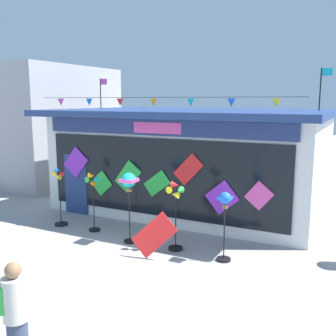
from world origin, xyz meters
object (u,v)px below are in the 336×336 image
(wind_spinner_left, at_px, (93,193))
(wind_spinner_right, at_px, (225,211))
(person_near_camera, at_px, (15,318))
(wind_spinner_far_left, at_px, (59,194))
(kite_shop_building, at_px, (194,158))
(wind_spinner_center_right, at_px, (175,206))
(wind_spinner_center_left, at_px, (129,186))
(display_kite_on_ground, at_px, (154,235))

(wind_spinner_left, distance_m, wind_spinner_right, 4.10)
(wind_spinner_right, relative_size, person_near_camera, 1.00)
(wind_spinner_far_left, relative_size, wind_spinner_left, 1.03)
(kite_shop_building, height_order, wind_spinner_center_right, kite_shop_building)
(wind_spinner_far_left, relative_size, wind_spinner_center_left, 0.94)
(wind_spinner_left, height_order, wind_spinner_center_right, wind_spinner_center_right)
(wind_spinner_center_right, bearing_deg, person_near_camera, -88.81)
(kite_shop_building, distance_m, wind_spinner_left, 4.29)
(wind_spinner_left, relative_size, wind_spinner_center_left, 0.91)
(wind_spinner_center_left, xyz_separation_m, wind_spinner_center_right, (1.32, 0.07, -0.40))
(wind_spinner_center_left, relative_size, wind_spinner_right, 1.14)
(wind_spinner_left, relative_size, wind_spinner_right, 1.03)
(wind_spinner_far_left, height_order, wind_spinner_left, wind_spinner_far_left)
(person_near_camera, bearing_deg, wind_spinner_center_right, -33.25)
(wind_spinner_center_left, bearing_deg, kite_shop_building, 89.52)
(wind_spinner_right, bearing_deg, person_near_camera, -103.55)
(wind_spinner_far_left, xyz_separation_m, wind_spinner_center_right, (3.99, -0.20, 0.19))
(wind_spinner_left, bearing_deg, wind_spinner_center_left, -11.73)
(wind_spinner_far_left, height_order, wind_spinner_right, wind_spinner_far_left)
(wind_spinner_right, bearing_deg, wind_spinner_center_right, 176.32)
(wind_spinner_center_left, distance_m, wind_spinner_center_right, 1.38)
(kite_shop_building, distance_m, wind_spinner_right, 5.05)
(wind_spinner_right, bearing_deg, wind_spinner_center_left, 179.75)
(wind_spinner_far_left, distance_m, wind_spinner_center_left, 2.75)
(wind_spinner_center_right, relative_size, person_near_camera, 1.07)
(wind_spinner_left, distance_m, display_kite_on_ground, 2.75)
(wind_spinner_right, relative_size, display_kite_on_ground, 1.56)
(wind_spinner_center_left, bearing_deg, wind_spinner_right, -0.25)
(kite_shop_building, height_order, wind_spinner_far_left, kite_shop_building)
(wind_spinner_left, height_order, person_near_camera, wind_spinner_left)
(kite_shop_building, height_order, wind_spinner_right, kite_shop_building)
(person_near_camera, bearing_deg, wind_spinner_left, -6.49)
(wind_spinner_center_left, bearing_deg, display_kite_on_ground, -29.73)
(wind_spinner_center_left, relative_size, person_near_camera, 1.14)
(wind_spinner_right, distance_m, display_kite_on_ground, 1.79)
(wind_spinner_far_left, height_order, wind_spinner_center_left, wind_spinner_center_left)
(wind_spinner_far_left, height_order, person_near_camera, wind_spinner_far_left)
(wind_spinner_left, height_order, wind_spinner_center_left, wind_spinner_center_left)
(wind_spinner_far_left, bearing_deg, display_kite_on_ground, -13.42)
(wind_spinner_center_right, height_order, person_near_camera, wind_spinner_center_right)
(wind_spinner_center_right, distance_m, person_near_camera, 5.18)
(wind_spinner_right, xyz_separation_m, display_kite_on_ground, (-1.55, -0.62, -0.64))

